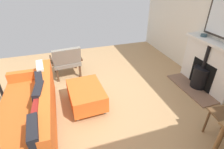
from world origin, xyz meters
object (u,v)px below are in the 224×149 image
object	(u,v)px
fireplace	(207,68)
armchair_accent	(66,60)
sofa	(32,112)
ottoman	(86,95)
mantel_bowl_near	(204,35)

from	to	relation	value
fireplace	armchair_accent	bearing A→B (deg)	-26.18
fireplace	sofa	size ratio (longest dim) A/B	0.69
ottoman	armchair_accent	world-z (taller)	armchair_accent
ottoman	armchair_accent	distance (m)	1.21
mantel_bowl_near	ottoman	world-z (taller)	mantel_bowl_near
fireplace	armchair_accent	world-z (taller)	fireplace
fireplace	sofa	world-z (taller)	fireplace
ottoman	fireplace	bearing A→B (deg)	176.38
sofa	ottoman	world-z (taller)	sofa
fireplace	mantel_bowl_near	distance (m)	0.68
fireplace	sofa	bearing A→B (deg)	2.81
sofa	ottoman	distance (m)	0.94
sofa	ottoman	size ratio (longest dim) A/B	2.26
fireplace	ottoman	world-z (taller)	fireplace
sofa	armchair_accent	bearing A→B (deg)	-113.72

